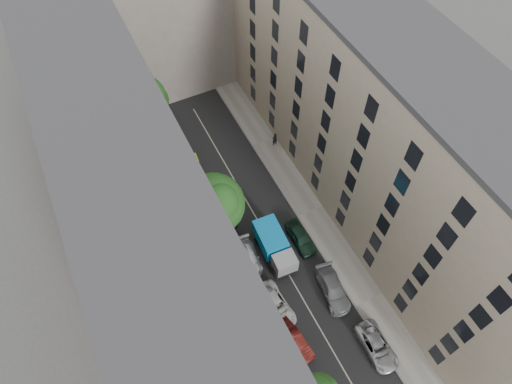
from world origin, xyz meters
TOP-DOWN VIEW (x-y plane):
  - ground at (0.00, 0.00)m, footprint 120.00×120.00m
  - road_surface at (0.00, 0.00)m, footprint 8.00×44.00m
  - sidewalk_left at (-5.50, 0.00)m, footprint 3.00×44.00m
  - sidewalk_right at (5.50, 0.00)m, footprint 3.00×44.00m
  - building_left at (-11.00, 0.00)m, footprint 8.00×44.00m
  - building_right at (11.00, 0.00)m, footprint 8.00×44.00m
  - building_endcap at (0.00, 28.00)m, footprint 18.00×12.00m
  - tarp_truck at (-0.21, -2.60)m, footprint 2.59×5.90m
  - car_left_1 at (-2.80, -11.40)m, footprint 2.21×4.52m
  - car_left_2 at (-2.80, -7.80)m, footprint 2.63×5.12m
  - car_left_3 at (-2.80, -2.20)m, footprint 2.28×4.59m
  - car_left_4 at (-2.80, 3.40)m, footprint 1.77×3.90m
  - car_left_5 at (-3.60, 11.00)m, footprint 1.65×4.01m
  - car_right_0 at (3.49, -15.00)m, footprint 2.36×4.82m
  - car_right_1 at (2.80, -8.80)m, footprint 2.78×5.29m
  - car_right_2 at (2.80, -2.60)m, footprint 1.75×4.31m
  - tree_mid at (-4.50, 1.08)m, footprint 5.92×5.74m
  - tree_far at (-5.95, 17.37)m, footprint 5.40×5.15m
  - lamp_post at (-5.17, -7.33)m, footprint 0.36×0.36m
  - pedestrian at (6.40, 9.99)m, footprint 0.74×0.55m

SIDE VIEW (x-z plane):
  - ground at x=0.00m, z-range 0.00..0.00m
  - road_surface at x=0.00m, z-range 0.00..0.02m
  - sidewalk_left at x=-5.50m, z-range 0.00..0.15m
  - sidewalk_right at x=5.50m, z-range 0.00..0.15m
  - car_left_3 at x=-2.80m, z-range 0.00..1.28m
  - car_left_5 at x=-3.60m, z-range 0.00..1.29m
  - car_left_4 at x=-2.80m, z-range 0.00..1.30m
  - car_right_0 at x=3.49m, z-range 0.00..1.32m
  - car_left_2 at x=-2.80m, z-range 0.00..1.38m
  - car_left_1 at x=-2.80m, z-range 0.00..1.43m
  - car_right_1 at x=2.80m, z-range 0.00..1.46m
  - car_right_2 at x=2.80m, z-range 0.00..1.46m
  - pedestrian at x=6.40m, z-range 0.15..2.00m
  - tarp_truck at x=-0.21m, z-range 0.14..2.81m
  - lamp_post at x=-5.17m, z-range 0.91..8.00m
  - tree_far at x=-5.95m, z-range 1.65..10.55m
  - tree_mid at x=-4.50m, z-range 1.69..11.20m
  - building_endcap at x=0.00m, z-range 0.00..18.00m
  - building_left at x=-11.00m, z-range 0.00..20.00m
  - building_right at x=11.00m, z-range 0.00..20.00m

